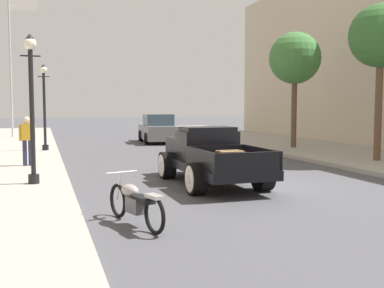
{
  "coord_description": "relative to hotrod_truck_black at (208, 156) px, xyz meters",
  "views": [
    {
      "loc": [
        -5.18,
        -11.6,
        2.21
      ],
      "look_at": [
        -0.83,
        2.04,
        1.0
      ],
      "focal_mm": 44.1,
      "sensor_mm": 36.0,
      "label": 1
    }
  ],
  "objects": [
    {
      "name": "hotrod_truck_black",
      "position": [
        0.0,
        0.0,
        0.0
      ],
      "size": [
        2.24,
        4.96,
        1.58
      ],
      "color": "black",
      "rests_on": "ground"
    },
    {
      "name": "street_tree_second",
      "position": [
        7.07,
        7.62,
        3.6
      ],
      "size": [
        2.45,
        2.45,
        5.47
      ],
      "color": "brown",
      "rests_on": "sidewalk_right"
    },
    {
      "name": "flagpole",
      "position": [
        -5.97,
        19.07,
        5.02
      ],
      "size": [
        1.74,
        0.16,
        9.16
      ],
      "color": "#B2B2B7",
      "rests_on": "sidewalk_left"
    },
    {
      "name": "street_lamp_far",
      "position": [
        -4.31,
        9.75,
        1.63
      ],
      "size": [
        0.5,
        0.32,
        3.85
      ],
      "color": "black",
      "rests_on": "sidewalk_left"
    },
    {
      "name": "car_background_grey",
      "position": [
        1.95,
        14.11,
        0.01
      ],
      "size": [
        2.11,
        4.42,
        1.65
      ],
      "color": "slate",
      "rests_on": "ground"
    },
    {
      "name": "street_tree_nearest",
      "position": [
        7.31,
        1.98,
        3.88
      ],
      "size": [
        2.29,
        2.29,
        5.68
      ],
      "color": "brown",
      "rests_on": "sidewalk_right"
    },
    {
      "name": "ground_plane",
      "position": [
        0.75,
        -0.79,
        -0.75
      ],
      "size": [
        140.0,
        140.0,
        0.0
      ],
      "primitive_type": "plane",
      "color": "#47474C"
    },
    {
      "name": "motorcycle_parked",
      "position": [
        -2.85,
        -4.03,
        -0.31
      ],
      "size": [
        0.8,
        2.06,
        0.93
      ],
      "color": "black",
      "rests_on": "ground"
    },
    {
      "name": "pedestrian_sidewalk_left",
      "position": [
        -4.91,
        4.3,
        0.33
      ],
      "size": [
        0.53,
        0.22,
        1.65
      ],
      "color": "#232847",
      "rests_on": "sidewalk_left"
    },
    {
      "name": "street_lamp_near",
      "position": [
        -4.67,
        0.43,
        1.63
      ],
      "size": [
        0.5,
        0.32,
        3.85
      ],
      "color": "black",
      "rests_on": "sidewalk_left"
    }
  ]
}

